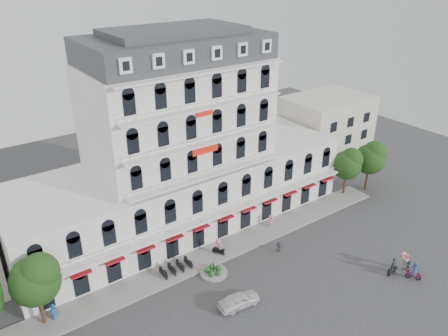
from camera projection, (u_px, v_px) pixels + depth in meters
ground at (267, 292)px, 47.57m from camera, size 120.00×120.00×0.00m
sidewalk at (220, 251)px, 54.13m from camera, size 53.00×4.00×0.16m
main_building at (180, 154)px, 56.43m from camera, size 45.00×15.00×25.80m
flank_building_east at (325, 130)px, 75.33m from camera, size 14.00×10.00×12.00m
traffic_island at (214, 272)px, 50.29m from camera, size 3.20×3.20×1.60m
parked_scooter_row at (176, 272)px, 50.70m from camera, size 4.40×1.80×1.10m
tree_west_inner at (35, 278)px, 41.08m from camera, size 4.76×4.76×8.25m
tree_east_inner at (348, 163)px, 65.21m from camera, size 4.40×4.37×7.57m
tree_east_outer at (370, 157)px, 66.43m from camera, size 4.65×4.65×8.05m
parked_car at (239, 300)px, 45.39m from camera, size 4.73×2.31×1.55m
rider_east at (415, 270)px, 49.07m from camera, size 1.11×1.49×2.34m
rider_northeast at (393, 266)px, 49.84m from camera, size 1.70×0.51×2.29m
rider_center at (218, 246)px, 53.06m from camera, size 1.17×1.56×2.33m
pedestrian_left at (54, 312)px, 43.66m from camera, size 0.91×0.61×1.82m
pedestrian_mid at (279, 246)px, 53.82m from camera, size 1.00×0.86×1.61m
pedestrian_right at (271, 221)px, 58.70m from camera, size 1.26×0.77×1.89m
pedestrian_far at (54, 312)px, 43.65m from camera, size 0.83×0.78×1.91m
balloon_vendor at (407, 262)px, 50.26m from camera, size 1.48×1.38×2.45m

